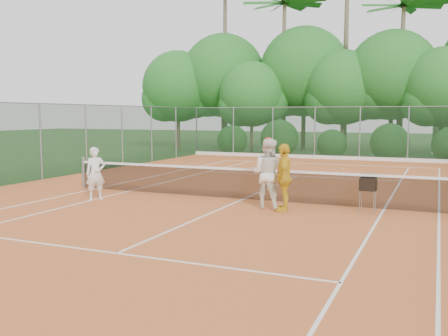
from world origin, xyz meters
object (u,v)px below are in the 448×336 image
at_px(player_white, 96,174).
at_px(player_center_grp, 268,173).
at_px(ball_hopper, 368,185).
at_px(player_yellow, 284,177).

height_order(player_white, player_center_grp, player_center_grp).
bearing_deg(ball_hopper, player_yellow, -174.76).
distance_m(player_yellow, ball_hopper, 2.20).
relative_size(player_yellow, ball_hopper, 1.95).
relative_size(player_white, ball_hopper, 1.73).
xyz_separation_m(player_white, player_yellow, (5.71, 0.56, 0.10)).
distance_m(player_white, player_yellow, 5.74).
xyz_separation_m(player_white, ball_hopper, (7.79, 1.26, -0.07)).
xyz_separation_m(player_center_grp, player_yellow, (0.52, -0.19, -0.06)).
distance_m(player_center_grp, ball_hopper, 2.66).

